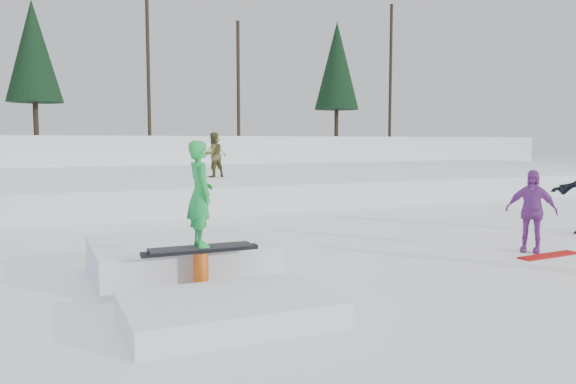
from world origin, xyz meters
name	(u,v)px	position (x,y,z in m)	size (l,w,h in m)	color
ground	(310,270)	(0.00, 0.00, 0.00)	(120.00, 120.00, 0.00)	white
snow_berm	(105,155)	(0.00, 30.00, 1.20)	(60.00, 14.00, 2.40)	white
snow_midrise	(142,182)	(0.00, 16.00, 0.40)	(50.00, 18.00, 0.80)	white
treeline	(203,59)	(6.18, 28.28, 7.45)	(40.24, 4.22, 10.50)	black
walker_olive	(213,155)	(1.80, 11.52, 1.61)	(0.79, 0.61, 1.62)	#4C4825
walker_ygreen	(215,152)	(3.68, 17.51, 1.61)	(1.05, 0.60, 1.62)	#99C948
spectator_purple	(531,211)	(4.50, -0.35, 0.78)	(0.92, 0.38, 1.57)	purple
loose_board_red	(549,255)	(4.50, -0.81, 0.01)	(1.40, 0.28, 0.03)	#AA0B08
jib_rail_feature	(191,266)	(-2.04, -0.21, 0.30)	(2.60, 4.40, 2.11)	white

